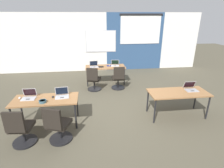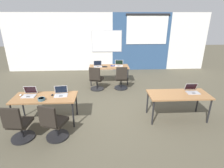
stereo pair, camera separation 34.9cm
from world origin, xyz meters
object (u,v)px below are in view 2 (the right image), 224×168
object	(u,v)px
laptop_far_left	(98,65)
laptop_near_left_inner	(61,93)
mouse_far_left	(105,66)
snack_bowl	(41,99)
mouse_near_left_end	(21,95)
chair_far_right	(121,80)
desk_near_right	(178,96)
laptop_near_left_end	(29,94)
mouse_near_left_inner	(52,95)
mouse_far_right	(113,65)
laptop_near_right_end	(192,90)
chair_far_left	(96,80)
chair_near_left_end	(19,126)
desk_far_center	(109,68)
laptop_far_right	(119,65)
desk_near_left	(45,99)
chair_near_left_inner	(54,125)

from	to	relation	value
laptop_far_left	laptop_near_left_inner	world-z (taller)	laptop_near_left_inner
mouse_far_left	snack_bowl	bearing A→B (deg)	-118.23
mouse_near_left_end	chair_far_right	xyz separation A→B (m)	(2.83, 2.01, -0.36)
desk_near_right	laptop_near_left_inner	world-z (taller)	laptop_near_left_inner
laptop_near_left_end	mouse_near_left_inner	size ratio (longest dim) A/B	3.20
mouse_far_right	laptop_near_left_end	bearing A→B (deg)	-129.92
laptop_near_left_inner	snack_bowl	distance (m)	0.50
mouse_near_left_end	laptop_near_right_end	distance (m)	4.55
mouse_near_left_end	mouse_far_right	distance (m)	3.79
chair_far_left	laptop_far_left	bearing A→B (deg)	-77.71
chair_near_left_end	chair_far_right	bearing A→B (deg)	-125.92
laptop_near_left_end	mouse_far_left	xyz separation A→B (m)	(1.98, 2.66, -0.03)
chair_far_right	laptop_near_right_end	bearing A→B (deg)	131.89
desk_far_center	laptop_near_left_end	distance (m)	3.46
laptop_far_right	chair_far_left	distance (m)	1.28
chair_near_left_end	snack_bowl	size ratio (longest dim) A/B	5.18
chair_near_left_end	mouse_near_left_inner	size ratio (longest dim) A/B	8.73
snack_bowl	desk_near_right	bearing A→B (deg)	3.19
laptop_near_right_end	mouse_far_left	distance (m)	3.54
laptop_near_right_end	laptop_near_left_inner	world-z (taller)	laptop_near_left_inner
mouse_near_left_end	laptop_far_left	size ratio (longest dim) A/B	0.31
chair_far_left	mouse_near_left_inner	bearing A→B (deg)	78.00
desk_far_center	mouse_near_left_end	world-z (taller)	mouse_near_left_end
desk_near_left	laptop_near_right_end	bearing A→B (deg)	1.43
laptop_far_right	laptop_near_right_end	size ratio (longest dim) A/B	1.10
mouse_far_left	chair_near_left_inner	xyz separation A→B (m)	(-1.18, -3.51, -0.36)
desk_near_right	mouse_near_left_end	bearing A→B (deg)	178.56
snack_bowl	mouse_far_right	bearing A→B (deg)	57.83
chair_far_left	snack_bowl	world-z (taller)	chair_far_left
chair_far_left	snack_bowl	distance (m)	2.64
chair_far_right	mouse_near_left_inner	world-z (taller)	chair_far_right
laptop_near_left_end	laptop_near_right_end	xyz separation A→B (m)	(4.31, -0.00, -0.00)
chair_far_right	laptop_near_left_inner	world-z (taller)	laptop_near_left_inner
chair_far_left	chair_near_left_inner	world-z (taller)	same
laptop_far_right	mouse_far_left	bearing A→B (deg)	-158.93
desk_near_left	snack_bowl	size ratio (longest dim) A/B	9.01
desk_near_right	laptop_far_right	size ratio (longest dim) A/B	4.31
chair_near_left_inner	snack_bowl	distance (m)	0.79
desk_far_center	mouse_far_left	bearing A→B (deg)	-165.68
laptop_near_right_end	mouse_near_left_inner	xyz separation A→B (m)	(-3.73, -0.03, -0.03)
desk_near_right	laptop_near_right_end	distance (m)	0.43
mouse_far_right	laptop_near_right_end	distance (m)	3.42
laptop_far_right	laptop_near_right_end	distance (m)	3.29
chair_near_left_end	mouse_near_left_inner	distance (m)	1.07
laptop_near_left_end	laptop_far_right	size ratio (longest dim) A/B	0.91
chair_far_right	laptop_near_left_inner	size ratio (longest dim) A/B	2.57
laptop_far_left	mouse_near_left_inner	bearing A→B (deg)	-117.80
chair_far_right	laptop_far_right	bearing A→B (deg)	-86.96
mouse_near_left_inner	chair_near_left_inner	xyz separation A→B (m)	(0.21, -0.83, -0.36)
mouse_far_left	laptop_near_left_inner	world-z (taller)	laptop_near_left_inner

